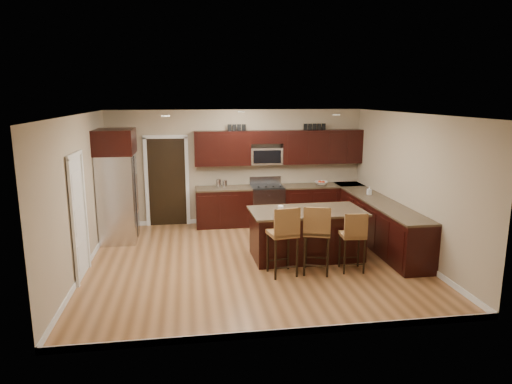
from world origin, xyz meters
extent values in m
plane|color=#A36D40|center=(0.00, 0.00, 0.00)|extent=(6.00, 6.00, 0.00)
plane|color=silver|center=(0.00, 0.00, 2.70)|extent=(6.00, 6.00, 0.00)
plane|color=tan|center=(0.00, 2.75, 1.35)|extent=(6.00, 0.00, 6.00)
plane|color=tan|center=(-3.00, 0.00, 1.35)|extent=(0.00, 5.50, 5.50)
plane|color=tan|center=(3.00, 0.00, 1.35)|extent=(0.00, 5.50, 5.50)
cube|color=black|center=(-0.35, 2.45, 0.44)|extent=(1.30, 0.60, 0.88)
cube|color=black|center=(2.03, 2.45, 0.44)|extent=(1.94, 0.60, 0.88)
cube|color=black|center=(2.70, 0.48, 0.44)|extent=(0.60, 3.35, 0.88)
cube|color=brown|center=(-0.35, 2.45, 0.90)|extent=(1.30, 0.63, 0.04)
cube|color=brown|center=(2.03, 2.45, 0.90)|extent=(1.94, 0.63, 0.04)
cube|color=brown|center=(2.70, 0.48, 0.90)|extent=(0.63, 3.35, 0.04)
cube|color=black|center=(-0.35, 2.58, 1.82)|extent=(1.30, 0.33, 0.80)
cube|color=black|center=(2.03, 2.58, 1.82)|extent=(1.94, 0.33, 0.80)
cube|color=black|center=(0.68, 2.58, 2.07)|extent=(0.76, 0.33, 0.30)
cube|color=silver|center=(0.68, 2.45, 0.45)|extent=(0.76, 0.64, 0.90)
cube|color=black|center=(0.68, 2.45, 0.91)|extent=(0.76, 0.60, 0.03)
cube|color=black|center=(0.68, 2.15, 0.45)|extent=(0.65, 0.01, 0.45)
cube|color=silver|center=(0.68, 2.72, 1.02)|extent=(0.76, 0.05, 0.18)
cube|color=silver|center=(0.68, 2.60, 1.62)|extent=(0.76, 0.31, 0.40)
cube|color=black|center=(-1.65, 2.73, 1.03)|extent=(0.85, 0.03, 2.06)
cube|color=white|center=(-2.98, -0.30, 1.02)|extent=(0.03, 0.80, 2.04)
cube|color=black|center=(1.02, 0.07, 0.44)|extent=(2.04, 1.07, 0.88)
cube|color=brown|center=(1.02, 0.07, 0.90)|extent=(2.15, 1.17, 0.04)
cube|color=black|center=(1.02, 0.07, 0.04)|extent=(1.96, 0.99, 0.09)
cube|color=olive|center=(0.40, -0.71, 0.73)|extent=(0.52, 0.52, 0.06)
cube|color=olive|center=(0.43, -0.91, 0.97)|extent=(0.45, 0.12, 0.49)
cylinder|color=black|center=(0.20, -0.90, 0.35)|extent=(0.04, 0.04, 0.70)
cylinder|color=black|center=(0.59, -0.90, 0.35)|extent=(0.04, 0.04, 0.70)
cylinder|color=black|center=(0.20, -0.51, 0.35)|extent=(0.04, 0.04, 0.70)
cylinder|color=black|center=(0.59, -0.51, 0.35)|extent=(0.04, 0.04, 0.70)
cube|color=olive|center=(1.00, -0.71, 0.73)|extent=(0.57, 0.57, 0.06)
cube|color=olive|center=(0.94, -0.90, 0.97)|extent=(0.44, 0.18, 0.48)
cylinder|color=black|center=(0.81, -0.90, 0.35)|extent=(0.04, 0.04, 0.70)
cylinder|color=black|center=(1.19, -0.90, 0.35)|extent=(0.04, 0.04, 0.70)
cylinder|color=black|center=(0.81, -0.51, 0.35)|extent=(0.04, 0.04, 0.70)
cylinder|color=black|center=(1.19, -0.51, 0.35)|extent=(0.04, 0.04, 0.70)
cube|color=olive|center=(1.64, -0.71, 0.65)|extent=(0.43, 0.43, 0.06)
cube|color=olive|center=(1.62, -0.89, 0.86)|extent=(0.40, 0.07, 0.43)
cylinder|color=black|center=(1.47, -0.88, 0.31)|extent=(0.03, 0.03, 0.62)
cylinder|color=black|center=(1.81, -0.88, 0.31)|extent=(0.03, 0.03, 0.62)
cylinder|color=black|center=(1.47, -0.54, 0.31)|extent=(0.03, 0.03, 0.62)
cylinder|color=black|center=(1.81, -0.54, 0.31)|extent=(0.03, 0.03, 0.62)
cube|color=silver|center=(-2.62, 1.67, 0.92)|extent=(0.72, 0.92, 1.84)
cube|color=black|center=(-2.26, 1.67, 0.92)|extent=(0.01, 0.02, 1.75)
cylinder|color=silver|center=(-2.23, 1.59, 1.01)|extent=(0.02, 0.02, 0.82)
cylinder|color=silver|center=(-2.23, 1.75, 1.01)|extent=(0.02, 0.02, 0.82)
cube|color=black|center=(-2.62, 1.67, 2.09)|extent=(0.78, 0.98, 0.51)
cube|color=brown|center=(1.36, 1.44, 0.01)|extent=(1.05, 0.74, 0.01)
imported|color=silver|center=(2.00, 2.45, 0.96)|extent=(0.39, 0.39, 0.08)
imported|color=#B2B2B2|center=(2.70, 1.20, 1.01)|extent=(0.08, 0.08, 0.18)
cylinder|color=silver|center=(-0.46, 2.45, 1.02)|extent=(0.12, 0.12, 0.20)
cylinder|color=silver|center=(-0.32, 2.45, 1.00)|extent=(0.11, 0.11, 0.17)
cylinder|color=white|center=(0.52, 0.07, 0.97)|extent=(0.10, 0.10, 0.10)
camera|label=1|loc=(-1.14, -7.95, 3.01)|focal=32.00mm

